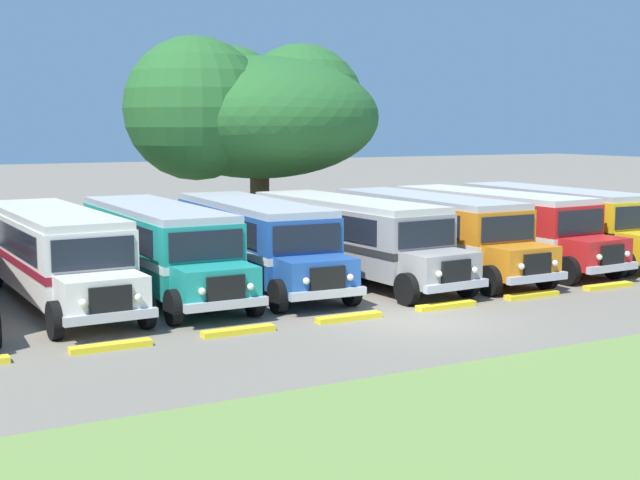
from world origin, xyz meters
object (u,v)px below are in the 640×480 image
(parked_bus_slot_4, at_px, (350,234))
(parked_bus_slot_5, at_px, (430,229))
(parked_bus_slot_7, at_px, (556,219))
(parked_bus_slot_1, at_px, (55,251))
(parked_bus_slot_6, at_px, (495,224))
(parked_bus_slot_3, at_px, (255,237))
(broad_shade_tree, at_px, (253,112))
(parked_bus_slot_2, at_px, (159,244))

(parked_bus_slot_4, distance_m, parked_bus_slot_5, 3.38)
(parked_bus_slot_7, bearing_deg, parked_bus_slot_1, -89.72)
(parked_bus_slot_1, distance_m, parked_bus_slot_6, 16.82)
(parked_bus_slot_3, distance_m, parked_bus_slot_4, 3.44)
(parked_bus_slot_1, bearing_deg, broad_shade_tree, 129.91)
(parked_bus_slot_2, relative_size, parked_bus_slot_5, 1.00)
(parked_bus_slot_1, bearing_deg, parked_bus_slot_2, 88.80)
(parked_bus_slot_5, height_order, parked_bus_slot_7, same)
(parked_bus_slot_3, bearing_deg, broad_shade_tree, 158.96)
(parked_bus_slot_7, height_order, broad_shade_tree, broad_shade_tree)
(parked_bus_slot_1, bearing_deg, parked_bus_slot_5, 84.57)
(parked_bus_slot_4, xyz_separation_m, parked_bus_slot_5, (3.37, -0.13, 0.00))
(parked_bus_slot_2, relative_size, broad_shade_tree, 0.87)
(parked_bus_slot_5, distance_m, parked_bus_slot_7, 6.72)
(parked_bus_slot_4, xyz_separation_m, broad_shade_tree, (1.01, 10.63, 4.44))
(parked_bus_slot_2, height_order, parked_bus_slot_4, same)
(parked_bus_slot_3, xyz_separation_m, parked_bus_slot_5, (6.73, -0.89, 0.00))
(parked_bus_slot_5, height_order, parked_bus_slot_6, same)
(parked_bus_slot_7, distance_m, broad_shade_tree, 14.42)
(parked_bus_slot_1, height_order, parked_bus_slot_7, same)
(parked_bus_slot_1, relative_size, parked_bus_slot_7, 1.00)
(parked_bus_slot_1, bearing_deg, parked_bus_slot_6, 86.26)
(parked_bus_slot_6, bearing_deg, parked_bus_slot_2, -95.85)
(parked_bus_slot_5, bearing_deg, parked_bus_slot_2, -95.53)
(parked_bus_slot_1, relative_size, parked_bus_slot_6, 1.00)
(parked_bus_slot_7, bearing_deg, parked_bus_slot_4, -86.72)
(parked_bus_slot_2, xyz_separation_m, parked_bus_slot_3, (3.42, 0.01, 0.00))
(parked_bus_slot_2, relative_size, parked_bus_slot_6, 0.99)
(parked_bus_slot_4, bearing_deg, parked_bus_slot_6, 87.93)
(parked_bus_slot_3, xyz_separation_m, parked_bus_slot_7, (13.44, -0.43, 0.00))
(parked_bus_slot_2, xyz_separation_m, broad_shade_tree, (7.79, 9.87, 4.44))
(parked_bus_slot_4, distance_m, parked_bus_slot_6, 6.71)
(parked_bus_slot_2, relative_size, parked_bus_slot_7, 1.00)
(parked_bus_slot_3, relative_size, parked_bus_slot_7, 1.00)
(parked_bus_slot_3, xyz_separation_m, broad_shade_tree, (4.37, 9.86, 4.44))
(parked_bus_slot_6, bearing_deg, broad_shade_tree, -154.73)
(parked_bus_slot_6, bearing_deg, parked_bus_slot_5, -88.42)
(parked_bus_slot_2, xyz_separation_m, parked_bus_slot_6, (13.49, -0.60, 0.00))
(parked_bus_slot_5, xyz_separation_m, parked_bus_slot_7, (6.71, 0.46, 0.00))
(parked_bus_slot_7, bearing_deg, parked_bus_slot_3, -90.46)
(broad_shade_tree, bearing_deg, parked_bus_slot_5, -77.60)
(parked_bus_slot_2, bearing_deg, parked_bus_slot_4, 83.65)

